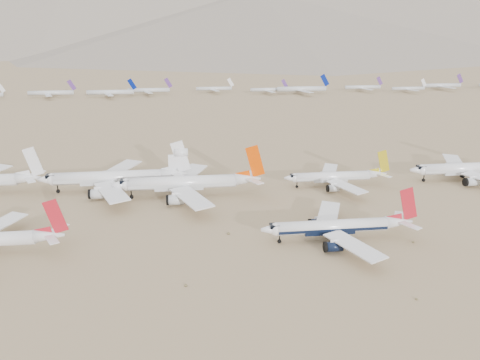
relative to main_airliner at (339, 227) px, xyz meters
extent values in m
plane|color=#7C6148|center=(-2.41, -6.26, -4.46)|extent=(7000.00, 7000.00, 0.00)
cylinder|color=white|center=(-2.08, 0.00, 0.20)|extent=(34.27, 4.05, 4.05)
cube|color=black|center=(-2.08, 0.00, -0.31)|extent=(33.59, 4.11, 0.91)
sphere|color=white|center=(-19.21, 0.00, 0.20)|extent=(4.05, 4.05, 4.05)
cube|color=black|center=(-19.82, 0.00, 1.31)|extent=(2.84, 2.63, 1.01)
cone|color=white|center=(19.11, 0.00, 0.50)|extent=(8.57, 4.05, 4.05)
cube|color=white|center=(0.57, -12.02, -0.51)|extent=(13.24, 20.86, 0.63)
cube|color=white|center=(20.77, -3.94, 1.01)|extent=(5.44, 7.11, 0.24)
cylinder|color=black|center=(-3.98, -8.42, -2.34)|extent=(4.76, 2.92, 2.92)
cube|color=white|center=(0.57, 12.02, -0.51)|extent=(13.24, 20.86, 0.63)
cube|color=white|center=(20.77, 3.94, 1.01)|extent=(5.44, 7.11, 0.24)
cylinder|color=black|center=(-3.98, 8.42, -2.34)|extent=(4.76, 2.92, 2.92)
cube|color=#B31724|center=(21.49, 0.00, 6.41)|extent=(6.50, 0.32, 10.70)
cylinder|color=black|center=(-18.20, 0.00, -3.85)|extent=(1.22, 0.51, 1.22)
cylinder|color=black|center=(-0.65, -2.84, -3.61)|extent=(1.70, 1.01, 1.70)
cylinder|color=black|center=(-0.65, 2.84, -3.61)|extent=(1.70, 1.01, 1.70)
cone|color=white|center=(-85.06, 2.85, 0.53)|extent=(8.48, 4.07, 4.07)
cube|color=white|center=(-83.41, -1.06, 1.03)|extent=(5.39, 7.04, 0.24)
cube|color=white|center=(-83.41, 6.76, 1.03)|extent=(5.39, 7.04, 0.24)
cube|color=#B31724|center=(-82.70, 2.85, 6.39)|extent=(6.43, 0.33, 10.60)
cylinder|color=white|center=(71.15, 49.72, 0.80)|extent=(37.74, 4.57, 4.57)
cube|color=silver|center=(71.15, 49.72, 0.23)|extent=(36.99, 4.64, 1.03)
sphere|color=white|center=(52.28, 49.72, 0.80)|extent=(4.57, 4.57, 4.57)
cube|color=black|center=(51.60, 49.72, 2.06)|extent=(3.20, 2.97, 1.14)
cylinder|color=silver|center=(69.06, 40.39, -2.06)|extent=(5.24, 3.29, 3.29)
cube|color=white|center=(74.07, 63.02, 0.00)|extent=(14.58, 22.97, 0.71)
cylinder|color=silver|center=(69.06, 59.05, -2.06)|extent=(5.24, 3.29, 3.29)
cylinder|color=black|center=(53.43, 49.72, -3.77)|extent=(1.37, 0.57, 1.37)
cylinder|color=black|center=(72.73, 46.52, -3.50)|extent=(1.92, 1.14, 1.92)
cylinder|color=black|center=(72.73, 52.92, -3.50)|extent=(1.92, 1.14, 1.92)
cylinder|color=white|center=(13.31, 48.52, -0.16)|extent=(30.78, 3.74, 3.74)
cube|color=silver|center=(13.31, 48.52, -0.63)|extent=(30.16, 3.80, 0.84)
sphere|color=white|center=(-2.08, 48.52, -0.16)|extent=(3.74, 3.74, 3.74)
cube|color=black|center=(-2.64, 48.52, 0.87)|extent=(2.62, 2.43, 0.94)
cone|color=white|center=(32.33, 48.52, 0.12)|extent=(7.69, 3.74, 3.74)
cube|color=white|center=(15.68, 37.67, -0.81)|extent=(11.89, 18.73, 0.58)
cube|color=white|center=(33.82, 44.96, 0.59)|extent=(4.89, 6.39, 0.22)
cylinder|color=silver|center=(11.60, 40.90, -2.50)|extent=(4.27, 2.69, 2.69)
cube|color=white|center=(15.68, 59.36, -0.81)|extent=(11.89, 18.73, 0.58)
cube|color=white|center=(33.82, 52.07, 0.59)|extent=(4.89, 6.39, 0.22)
cylinder|color=silver|center=(11.60, 56.13, -2.50)|extent=(4.27, 2.69, 2.69)
cube|color=gold|center=(34.46, 48.52, 5.45)|extent=(5.83, 0.30, 9.61)
cylinder|color=black|center=(-1.15, 48.52, -3.90)|extent=(1.12, 0.47, 1.12)
cylinder|color=black|center=(14.59, 45.90, -3.67)|extent=(1.57, 0.94, 1.57)
cylinder|color=black|center=(14.59, 51.13, -3.67)|extent=(1.57, 0.94, 1.57)
cylinder|color=white|center=(-47.01, 43.96, 1.27)|extent=(40.74, 4.98, 4.98)
cube|color=silver|center=(-47.01, 43.96, 0.64)|extent=(39.92, 5.05, 1.12)
sphere|color=white|center=(-67.38, 43.96, 1.27)|extent=(4.98, 4.98, 4.98)
cube|color=black|center=(-68.12, 43.96, 2.64)|extent=(3.49, 3.24, 1.24)
cone|color=white|center=(-21.83, 43.96, 1.64)|extent=(10.18, 4.98, 4.98)
cube|color=white|center=(-43.86, 29.59, 0.39)|extent=(15.73, 24.79, 0.77)
cube|color=white|center=(-19.85, 39.25, 2.26)|extent=(6.47, 8.46, 0.30)
cylinder|color=silver|center=(-49.27, 33.87, -1.85)|extent=(5.66, 3.58, 3.58)
cube|color=white|center=(-43.86, 58.33, 0.39)|extent=(15.73, 24.79, 0.77)
cube|color=white|center=(-19.85, 48.67, 2.26)|extent=(6.47, 8.46, 0.30)
cylinder|color=silver|center=(-49.27, 54.05, -1.85)|extent=(5.66, 3.58, 3.58)
cube|color=#E34200|center=(-19.00, 43.96, 8.70)|extent=(7.72, 0.40, 12.72)
cylinder|color=black|center=(-66.13, 43.96, -3.71)|extent=(1.49, 0.62, 1.49)
cylinder|color=black|center=(-45.31, 40.47, -3.41)|extent=(2.09, 1.24, 2.09)
cylinder|color=black|center=(-45.31, 47.45, -3.41)|extent=(2.09, 1.24, 2.09)
cylinder|color=white|center=(-75.76, 53.86, 1.26)|extent=(41.53, 4.97, 4.97)
cube|color=silver|center=(-75.76, 53.86, 0.64)|extent=(40.70, 5.05, 1.12)
sphere|color=white|center=(-96.52, 53.86, 1.26)|extent=(4.97, 4.97, 4.97)
cube|color=black|center=(-97.27, 53.86, 2.63)|extent=(3.48, 3.23, 1.24)
cone|color=white|center=(-50.09, 53.86, 1.63)|extent=(10.38, 4.97, 4.97)
cube|color=white|center=(-72.55, 39.26, 0.39)|extent=(16.04, 25.28, 0.77)
cube|color=white|center=(-48.07, 49.07, 2.25)|extent=(6.59, 8.62, 0.30)
cylinder|color=silver|center=(-78.06, 43.62, -1.85)|extent=(5.77, 3.58, 3.58)
cube|color=white|center=(-72.55, 68.46, 0.39)|extent=(16.04, 25.28, 0.77)
cube|color=white|center=(-48.07, 58.64, 2.25)|extent=(6.59, 8.62, 0.30)
cylinder|color=silver|center=(-78.06, 64.10, -1.85)|extent=(5.77, 3.58, 3.58)
cube|color=white|center=(-47.20, 53.86, 8.81)|extent=(7.87, 0.40, 12.97)
cylinder|color=white|center=(-46.91, 53.86, 10.41)|extent=(5.19, 3.22, 3.22)
cylinder|color=black|center=(-95.28, 53.86, -3.71)|extent=(1.49, 0.62, 1.49)
cylinder|color=black|center=(-74.02, 50.37, -3.42)|extent=(2.09, 1.24, 2.09)
cylinder|color=black|center=(-74.02, 57.34, -3.42)|extent=(2.09, 1.24, 2.09)
cone|color=white|center=(-106.41, 56.51, 1.27)|extent=(9.52, 4.68, 4.68)
cube|color=white|center=(-104.56, 52.11, 1.86)|extent=(6.05, 7.90, 0.28)
cube|color=white|center=(-104.56, 60.91, 1.86)|extent=(6.05, 7.90, 0.28)
cube|color=white|center=(-103.76, 56.51, 7.88)|extent=(7.22, 0.37, 11.89)
cube|color=white|center=(-203.12, 309.54, 5.86)|extent=(7.28, 0.36, 9.17)
cylinder|color=silver|center=(-162.97, 314.89, -0.10)|extent=(39.65, 3.92, 3.92)
cube|color=#552F7D|center=(-144.31, 314.89, 6.52)|extent=(7.90, 0.39, 9.95)
cube|color=silver|center=(-162.97, 304.63, -0.69)|extent=(10.45, 18.25, 0.39)
cube|color=silver|center=(-162.97, 325.16, -0.69)|extent=(10.45, 18.25, 0.39)
cylinder|color=silver|center=(-110.27, 311.27, 0.00)|extent=(41.60, 4.11, 4.11)
cube|color=#011371|center=(-90.70, 311.27, 6.95)|extent=(8.29, 0.41, 10.44)
cube|color=silver|center=(-110.27, 300.50, -0.62)|extent=(10.96, 19.15, 0.41)
cube|color=silver|center=(-110.27, 322.04, -0.62)|extent=(10.96, 19.15, 0.41)
cylinder|color=silver|center=(-76.84, 322.33, -0.14)|extent=(38.92, 3.85, 3.85)
cube|color=#552F7D|center=(-58.53, 322.33, 6.36)|extent=(7.75, 0.38, 9.76)
cube|color=silver|center=(-76.84, 312.25, -0.71)|extent=(10.25, 17.92, 0.38)
cube|color=silver|center=(-76.84, 332.40, -0.71)|extent=(10.25, 17.92, 0.38)
cylinder|color=silver|center=(-15.41, 328.38, -0.37)|extent=(34.17, 3.38, 3.38)
cube|color=white|center=(0.67, 328.38, 5.34)|extent=(6.81, 0.34, 8.57)
cube|color=silver|center=(-15.41, 319.53, -0.88)|extent=(9.00, 15.73, 0.34)
cube|color=silver|center=(-15.41, 337.22, -0.88)|extent=(9.00, 15.73, 0.34)
cylinder|color=silver|center=(34.87, 314.37, -0.40)|extent=(33.52, 3.31, 3.31)
cube|color=#552F7D|center=(50.64, 314.37, 5.20)|extent=(6.68, 0.33, 8.41)
cube|color=silver|center=(34.87, 305.69, -0.90)|extent=(8.83, 15.43, 0.33)
cube|color=silver|center=(34.87, 323.04, -0.90)|extent=(8.83, 15.43, 0.33)
cylinder|color=silver|center=(66.45, 310.81, 0.26)|extent=(46.97, 4.64, 4.64)
cube|color=#011371|center=(88.55, 310.81, 8.11)|extent=(9.35, 0.46, 11.78)
cube|color=silver|center=(66.45, 298.66, -0.44)|extent=(12.37, 21.62, 0.46)
cube|color=silver|center=(66.45, 322.97, -0.44)|extent=(12.37, 21.62, 0.46)
cylinder|color=silver|center=(130.21, 320.24, -0.30)|extent=(35.57, 3.52, 3.52)
cube|color=#552F7D|center=(146.94, 320.24, 5.64)|extent=(7.08, 0.35, 8.92)
cube|color=silver|center=(130.21, 311.03, -0.83)|extent=(9.37, 16.37, 0.35)
cube|color=silver|center=(130.21, 329.44, -0.83)|extent=(9.37, 16.37, 0.35)
cylinder|color=silver|center=(170.92, 307.26, -0.47)|extent=(32.10, 3.17, 3.17)
cube|color=white|center=(186.02, 307.26, 4.89)|extent=(6.39, 0.32, 8.05)
cube|color=silver|center=(170.92, 298.95, -0.95)|extent=(8.46, 14.78, 0.32)
cube|color=silver|center=(170.92, 315.57, -0.95)|extent=(8.46, 14.78, 0.32)
cylinder|color=silver|center=(213.55, 322.49, -0.09)|extent=(39.85, 3.94, 3.94)
cube|color=#552F7D|center=(232.30, 322.49, 6.57)|extent=(7.94, 0.39, 10.00)
cube|color=silver|center=(213.55, 312.17, -0.68)|extent=(10.50, 18.35, 0.39)
cube|color=silver|center=(213.55, 332.80, -0.68)|extent=(10.50, 18.35, 0.39)
cone|color=slate|center=(197.59, 1473.74, 115.54)|extent=(1824.00, 1824.00, 240.00)
cone|color=slate|center=(147.59, 1093.74, 65.54)|extent=(1260.00, 1260.00, 140.00)
ellipsoid|color=brown|center=(-87.61, 20.94, -4.12)|extent=(1.12, 1.12, 0.62)
ellipsoid|color=brown|center=(-46.51, -21.16, -4.21)|extent=(0.84, 0.84, 0.46)
ellipsoid|color=brown|center=(-32.81, 8.14, -4.17)|extent=(0.98, 0.98, 0.54)
ellipsoid|color=brown|center=(8.29, -33.96, -4.25)|extent=(0.70, 0.70, 0.39)
ellipsoid|color=brown|center=(21.99, -4.66, -4.21)|extent=(0.84, 0.84, 0.46)
ellipsoid|color=brown|center=(35.69, 24.64, -4.17)|extent=(0.98, 0.98, 0.54)
camera|label=1|loc=(-45.43, -125.27, 58.19)|focal=35.00mm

